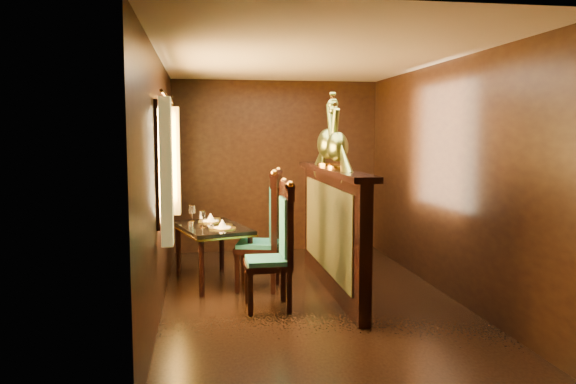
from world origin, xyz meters
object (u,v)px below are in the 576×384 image
chair_right (269,226)px  peacock_left (337,134)px  peacock_right (328,130)px  chair_left (279,241)px  dining_table (212,231)px

chair_right → peacock_left: (0.69, -0.34, 1.03)m
chair_right → peacock_left: bearing=-12.4°
peacock_right → peacock_left: bearing=-90.0°
chair_left → peacock_left: peacock_left is taller
chair_right → peacock_left: size_ratio=1.82×
dining_table → peacock_left: bearing=-43.9°
chair_left → dining_table: bearing=121.0°
chair_left → chair_right: size_ratio=0.95×
chair_left → peacock_left: (0.67, 0.36, 1.06)m
peacock_right → chair_right: bearing=-173.4°
chair_left → chair_right: chair_right is taller
chair_right → dining_table: bearing=165.0°
chair_left → chair_right: (-0.02, 0.70, 0.03)m
chair_left → peacock_right: size_ratio=1.57×
dining_table → chair_right: chair_right is taller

